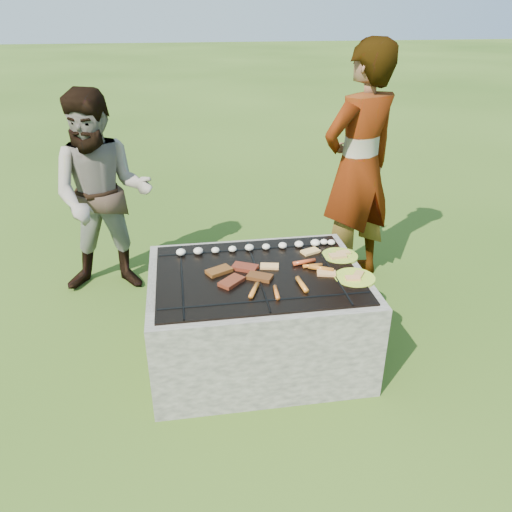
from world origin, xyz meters
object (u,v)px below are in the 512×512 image
at_px(fire_pit, 257,319).
at_px(plate_far, 340,256).
at_px(plate_near, 355,278).
at_px(cook, 359,168).
at_px(bystander, 103,196).

distance_m(fire_pit, plate_far, 0.66).
distance_m(plate_near, cook, 1.21).
xyz_separation_m(plate_far, cook, (0.38, 0.81, 0.32)).
bearing_deg(plate_near, fire_pit, 165.31).
relative_size(fire_pit, plate_near, 5.26).
height_order(cook, bystander, cook).
distance_m(plate_near, bystander, 1.98).
bearing_deg(plate_far, fire_pit, -165.61).
bearing_deg(cook, plate_near, 47.25).
bearing_deg(bystander, plate_far, -27.01).
height_order(fire_pit, bystander, bystander).
xyz_separation_m(plate_far, bystander, (-1.56, 0.92, 0.17)).
bearing_deg(plate_near, plate_far, 90.17).
bearing_deg(plate_near, bystander, 142.26).
distance_m(fire_pit, plate_near, 0.67).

